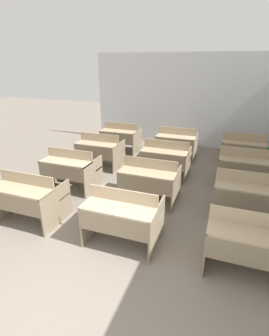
{
  "coord_description": "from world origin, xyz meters",
  "views": [
    {
      "loc": [
        1.39,
        -1.38,
        2.62
      ],
      "look_at": [
        -0.18,
        2.91,
        0.75
      ],
      "focal_mm": 28.0,
      "sensor_mm": 36.0,
      "label": 1
    }
  ],
  "objects_px": {
    "bench_second_left": "(71,168)",
    "bench_third_left": "(100,150)",
    "bench_second_right": "(246,195)",
    "bench_front_left": "(29,196)",
    "bench_back_right": "(243,149)",
    "bench_back_left": "(121,137)",
    "bench_front_center": "(123,215)",
    "bench_third_center": "(166,158)",
    "bench_back_center": "(176,143)",
    "bench_third_right": "(244,167)",
    "bench_front_right": "(250,241)",
    "bench_second_center": "(150,180)"
  },
  "relations": [
    {
      "from": "bench_front_right",
      "to": "bench_second_right",
      "type": "distance_m",
      "value": 1.35
    },
    {
      "from": "bench_front_center",
      "to": "bench_front_right",
      "type": "xyz_separation_m",
      "value": [
        1.78,
        -0.0,
        0.0
      ]
    },
    {
      "from": "bench_second_left",
      "to": "bench_third_center",
      "type": "relative_size",
      "value": 1.0
    },
    {
      "from": "bench_third_center",
      "to": "bench_back_left",
      "type": "distance_m",
      "value": 2.24
    },
    {
      "from": "bench_second_left",
      "to": "bench_back_right",
      "type": "relative_size",
      "value": 1.0
    },
    {
      "from": "bench_front_left",
      "to": "bench_third_center",
      "type": "bearing_deg",
      "value": 56.97
    },
    {
      "from": "bench_front_left",
      "to": "bench_back_left",
      "type": "bearing_deg",
      "value": 90.01
    },
    {
      "from": "bench_second_left",
      "to": "bench_back_left",
      "type": "distance_m",
      "value": 2.74
    },
    {
      "from": "bench_front_center",
      "to": "bench_second_right",
      "type": "distance_m",
      "value": 2.23
    },
    {
      "from": "bench_front_right",
      "to": "bench_third_right",
      "type": "bearing_deg",
      "value": 90.26
    },
    {
      "from": "bench_back_right",
      "to": "bench_back_left",
      "type": "bearing_deg",
      "value": 179.71
    },
    {
      "from": "bench_third_left",
      "to": "bench_back_left",
      "type": "relative_size",
      "value": 1.0
    },
    {
      "from": "bench_second_left",
      "to": "bench_third_left",
      "type": "xyz_separation_m",
      "value": [
        0.01,
        1.35,
        0.0
      ]
    },
    {
      "from": "bench_third_center",
      "to": "bench_back_center",
      "type": "distance_m",
      "value": 1.36
    },
    {
      "from": "bench_back_center",
      "to": "bench_front_center",
      "type": "bearing_deg",
      "value": -89.86
    },
    {
      "from": "bench_second_center",
      "to": "bench_back_left",
      "type": "relative_size",
      "value": 1.0
    },
    {
      "from": "bench_front_right",
      "to": "bench_second_right",
      "type": "relative_size",
      "value": 1.0
    },
    {
      "from": "bench_front_left",
      "to": "bench_front_right",
      "type": "xyz_separation_m",
      "value": [
        3.53,
        -0.0,
        0.0
      ]
    },
    {
      "from": "bench_front_center",
      "to": "bench_back_center",
      "type": "relative_size",
      "value": 1.0
    },
    {
      "from": "bench_front_left",
      "to": "bench_back_left",
      "type": "height_order",
      "value": "same"
    },
    {
      "from": "bench_front_center",
      "to": "bench_third_center",
      "type": "relative_size",
      "value": 1.0
    },
    {
      "from": "bench_front_right",
      "to": "bench_back_center",
      "type": "xyz_separation_m",
      "value": [
        -1.79,
        4.06,
        0.0
      ]
    },
    {
      "from": "bench_back_right",
      "to": "bench_back_center",
      "type": "bearing_deg",
      "value": -179.67
    },
    {
      "from": "bench_front_right",
      "to": "bench_front_center",
      "type": "bearing_deg",
      "value": 179.98
    },
    {
      "from": "bench_front_center",
      "to": "bench_second_left",
      "type": "bearing_deg",
      "value": 142.83
    },
    {
      "from": "bench_third_center",
      "to": "bench_third_right",
      "type": "bearing_deg",
      "value": 1.17
    },
    {
      "from": "bench_front_left",
      "to": "bench_third_center",
      "type": "distance_m",
      "value": 3.22
    },
    {
      "from": "bench_second_left",
      "to": "bench_third_right",
      "type": "xyz_separation_m",
      "value": [
        3.54,
        1.39,
        0.0
      ]
    },
    {
      "from": "bench_front_left",
      "to": "bench_back_center",
      "type": "height_order",
      "value": "same"
    },
    {
      "from": "bench_front_right",
      "to": "bench_back_left",
      "type": "xyz_separation_m",
      "value": [
        -3.53,
        4.09,
        0.0
      ]
    },
    {
      "from": "bench_second_left",
      "to": "bench_third_center",
      "type": "bearing_deg",
      "value": 37.18
    },
    {
      "from": "bench_third_left",
      "to": "bench_third_right",
      "type": "distance_m",
      "value": 3.53
    },
    {
      "from": "bench_third_left",
      "to": "bench_third_center",
      "type": "height_order",
      "value": "same"
    },
    {
      "from": "bench_front_left",
      "to": "bench_second_left",
      "type": "xyz_separation_m",
      "value": [
        -0.03,
        1.35,
        0.0
      ]
    },
    {
      "from": "bench_second_right",
      "to": "bench_front_left",
      "type": "bearing_deg",
      "value": -159.01
    },
    {
      "from": "bench_third_center",
      "to": "bench_front_right",
      "type": "bearing_deg",
      "value": -56.69
    },
    {
      "from": "bench_front_center",
      "to": "bench_back_left",
      "type": "bearing_deg",
      "value": 113.19
    },
    {
      "from": "bench_front_left",
      "to": "bench_second_center",
      "type": "height_order",
      "value": "same"
    },
    {
      "from": "bench_back_center",
      "to": "bench_back_right",
      "type": "relative_size",
      "value": 1.0
    },
    {
      "from": "bench_front_center",
      "to": "bench_back_left",
      "type": "relative_size",
      "value": 1.0
    },
    {
      "from": "bench_third_right",
      "to": "bench_back_right",
      "type": "relative_size",
      "value": 1.0
    },
    {
      "from": "bench_third_center",
      "to": "bench_back_left",
      "type": "bearing_deg",
      "value": 141.71
    },
    {
      "from": "bench_front_left",
      "to": "bench_second_right",
      "type": "height_order",
      "value": "same"
    },
    {
      "from": "bench_front_left",
      "to": "bench_third_left",
      "type": "distance_m",
      "value": 2.7
    },
    {
      "from": "bench_back_left",
      "to": "bench_back_center",
      "type": "height_order",
      "value": "same"
    },
    {
      "from": "bench_second_center",
      "to": "bench_back_center",
      "type": "distance_m",
      "value": 2.68
    },
    {
      "from": "bench_front_center",
      "to": "bench_front_right",
      "type": "relative_size",
      "value": 1.0
    },
    {
      "from": "bench_front_left",
      "to": "bench_back_right",
      "type": "relative_size",
      "value": 1.0
    },
    {
      "from": "bench_front_right",
      "to": "bench_back_center",
      "type": "relative_size",
      "value": 1.0
    },
    {
      "from": "bench_third_left",
      "to": "bench_third_center",
      "type": "distance_m",
      "value": 1.77
    }
  ]
}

